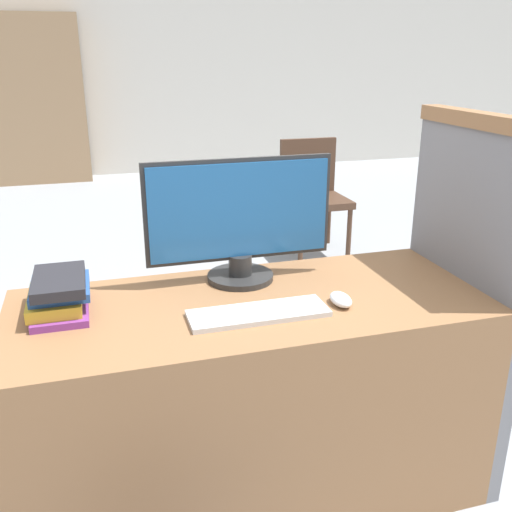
% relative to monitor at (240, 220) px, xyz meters
% --- Properties ---
extents(wall_back, '(12.00, 0.06, 2.80)m').
position_rel_monitor_xyz_m(wall_back, '(-0.02, 5.60, 0.47)').
color(wall_back, beige).
rests_on(wall_back, ground_plane).
extents(desk, '(1.50, 0.63, 0.72)m').
position_rel_monitor_xyz_m(desk, '(-0.02, -0.19, -0.57)').
color(desk, '#8C603D').
rests_on(desk, ground_plane).
extents(carrel_divider, '(0.07, 0.62, 1.28)m').
position_rel_monitor_xyz_m(carrel_divider, '(0.76, -0.19, -0.28)').
color(carrel_divider, slate).
rests_on(carrel_divider, ground_plane).
extents(monitor, '(0.63, 0.23, 0.42)m').
position_rel_monitor_xyz_m(monitor, '(0.00, 0.00, 0.00)').
color(monitor, '#282828').
rests_on(monitor, desk).
extents(keyboard, '(0.42, 0.14, 0.02)m').
position_rel_monitor_xyz_m(keyboard, '(-0.02, -0.30, -0.20)').
color(keyboard, silver).
rests_on(keyboard, desk).
extents(mouse, '(0.06, 0.10, 0.04)m').
position_rel_monitor_xyz_m(mouse, '(0.25, -0.29, -0.19)').
color(mouse, white).
rests_on(mouse, desk).
extents(book_stack, '(0.18, 0.26, 0.12)m').
position_rel_monitor_xyz_m(book_stack, '(-0.59, -0.10, -0.15)').
color(book_stack, '#7A3384').
rests_on(book_stack, desk).
extents(far_chair, '(0.44, 0.44, 0.84)m').
position_rel_monitor_xyz_m(far_chair, '(1.14, 2.16, -0.46)').
color(far_chair, '#4C3323').
rests_on(far_chair, ground_plane).
extents(bookshelf_far, '(1.05, 0.32, 1.86)m').
position_rel_monitor_xyz_m(bookshelf_far, '(-0.97, 5.36, 0.00)').
color(bookshelf_far, '#9E7A56').
rests_on(bookshelf_far, ground_plane).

